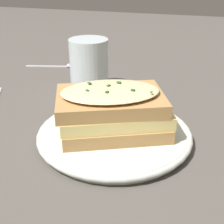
{
  "coord_description": "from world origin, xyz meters",
  "views": [
    {
      "loc": [
        -0.39,
        -0.11,
        0.25
      ],
      "look_at": [
        0.0,
        0.0,
        0.04
      ],
      "focal_mm": 50.0,
      "sensor_mm": 36.0,
      "label": 1
    }
  ],
  "objects_px": {
    "water_glass": "(89,66)",
    "sandwich": "(111,110)",
    "spoon": "(74,65)",
    "dinner_plate": "(112,133)"
  },
  "relations": [
    {
      "from": "spoon",
      "to": "water_glass",
      "type": "bearing_deg",
      "value": 20.51
    },
    {
      "from": "water_glass",
      "to": "sandwich",
      "type": "bearing_deg",
      "value": -150.19
    },
    {
      "from": "sandwich",
      "to": "water_glass",
      "type": "relative_size",
      "value": 1.72
    },
    {
      "from": "dinner_plate",
      "to": "sandwich",
      "type": "height_order",
      "value": "sandwich"
    },
    {
      "from": "dinner_plate",
      "to": "spoon",
      "type": "height_order",
      "value": "dinner_plate"
    },
    {
      "from": "dinner_plate",
      "to": "spoon",
      "type": "distance_m",
      "value": 0.36
    },
    {
      "from": "sandwich",
      "to": "dinner_plate",
      "type": "bearing_deg",
      "value": -59.45
    },
    {
      "from": "dinner_plate",
      "to": "sandwich",
      "type": "bearing_deg",
      "value": 120.55
    },
    {
      "from": "dinner_plate",
      "to": "sandwich",
      "type": "xyz_separation_m",
      "value": [
        -0.0,
        0.0,
        0.04
      ]
    },
    {
      "from": "spoon",
      "to": "dinner_plate",
      "type": "bearing_deg",
      "value": 18.08
    }
  ]
}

